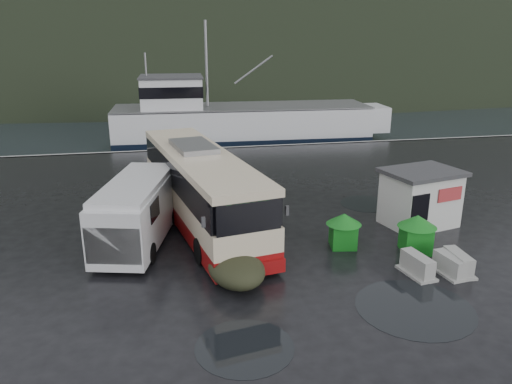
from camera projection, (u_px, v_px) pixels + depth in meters
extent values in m
plane|color=black|center=(235.00, 256.00, 20.34)|extent=(160.00, 160.00, 0.00)
cube|color=black|center=(168.00, 69.00, 123.15)|extent=(300.00, 180.00, 0.02)
cube|color=#999993|center=(197.00, 149.00, 39.03)|extent=(160.00, 0.60, 1.50)
ellipsoid|color=black|center=(181.00, 50.00, 255.80)|extent=(780.00, 540.00, 570.00)
cylinder|color=black|center=(415.00, 308.00, 16.54)|extent=(3.93, 3.93, 0.01)
cylinder|color=black|center=(245.00, 347.00, 14.48)|extent=(2.92, 2.92, 0.01)
cylinder|color=black|center=(367.00, 204.00, 26.57)|extent=(2.79, 2.79, 0.01)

